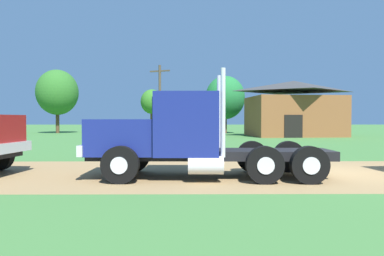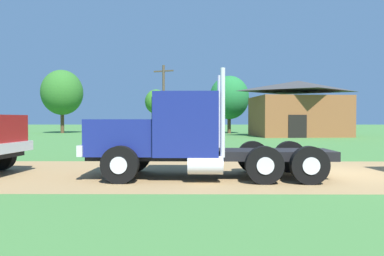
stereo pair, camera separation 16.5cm
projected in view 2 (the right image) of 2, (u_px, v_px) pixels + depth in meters
The scene contains 8 objects.
ground_plane at pixel (343, 173), 11.92m from camera, with size 200.00×200.00×0.00m, color #407536.
dirt_track at pixel (343, 173), 11.92m from camera, with size 120.00×6.64×0.01m, color #98774A.
truck_foreground_white at pixel (180, 137), 11.11m from camera, with size 7.58×2.70×3.27m.
shed_building at pixel (298, 110), 37.35m from camera, with size 10.06×7.71×5.79m.
utility_pole_near at pixel (164, 99), 36.30m from camera, with size 2.09×0.96×7.25m.
tree_left at pixel (62, 93), 45.31m from camera, with size 5.18×5.18×8.00m.
tree_mid at pixel (156, 102), 52.58m from camera, with size 3.26×3.26×6.13m.
tree_right at pixel (229, 98), 44.73m from camera, with size 4.93×4.93×7.19m.
Camera 2 is at (-4.95, -11.91, 1.83)m, focal length 33.50 mm.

